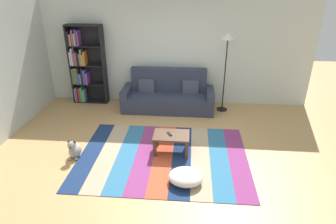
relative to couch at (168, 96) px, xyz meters
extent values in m
plane|color=tan|center=(0.15, -2.02, -0.34)|extent=(14.00, 14.00, 0.00)
cube|color=silver|center=(0.15, 0.53, 1.01)|extent=(6.80, 0.10, 2.70)
cube|color=silver|center=(-3.25, -1.27, 1.01)|extent=(0.10, 5.50, 2.70)
cube|color=navy|center=(-1.31, -2.19, -0.33)|extent=(0.35, 2.33, 0.01)
cube|color=tan|center=(-0.96, -2.19, -0.33)|extent=(0.35, 2.33, 0.01)
cube|color=teal|center=(-0.61, -2.19, -0.33)|extent=(0.35, 2.33, 0.01)
cube|color=#843370|center=(-0.26, -2.19, -0.33)|extent=(0.35, 2.33, 0.01)
cube|color=#C64C2D|center=(0.09, -2.19, -0.33)|extent=(0.35, 2.33, 0.01)
cube|color=navy|center=(0.44, -2.19, -0.33)|extent=(0.35, 2.33, 0.01)
cube|color=tan|center=(0.79, -2.19, -0.33)|extent=(0.35, 2.33, 0.01)
cube|color=teal|center=(1.13, -2.19, -0.33)|extent=(0.35, 2.33, 0.01)
cube|color=#843370|center=(1.48, -2.19, -0.33)|extent=(0.35, 2.33, 0.01)
cube|color=#2D3347|center=(0.00, -0.07, -0.14)|extent=(1.90, 0.80, 0.40)
cube|color=#2D3347|center=(0.00, 0.23, 0.36)|extent=(1.90, 0.20, 0.60)
cube|color=#2D3347|center=(-1.04, -0.07, -0.06)|extent=(0.18, 0.80, 0.56)
cube|color=#2D3347|center=(1.04, -0.07, -0.06)|extent=(0.18, 0.80, 0.56)
cube|color=#42475B|center=(-0.55, 0.11, 0.22)|extent=(0.42, 0.19, 0.36)
cube|color=#42475B|center=(0.55, 0.11, 0.22)|extent=(0.42, 0.19, 0.36)
cube|color=black|center=(-2.52, 0.28, 0.67)|extent=(0.04, 0.28, 2.02)
cube|color=black|center=(-1.66, 0.28, 0.67)|extent=(0.04, 0.28, 2.02)
cube|color=black|center=(-2.09, 0.41, 0.67)|extent=(0.90, 0.01, 2.02)
cube|color=black|center=(-2.09, 0.28, -0.32)|extent=(0.86, 0.28, 0.02)
cube|color=black|center=(-2.09, 0.28, 0.18)|extent=(0.86, 0.28, 0.02)
cube|color=black|center=(-2.09, 0.28, 0.67)|extent=(0.86, 0.28, 0.02)
cube|color=black|center=(-2.09, 0.28, 1.17)|extent=(0.86, 0.28, 0.02)
cube|color=black|center=(-2.09, 0.28, 1.67)|extent=(0.86, 0.28, 0.02)
cube|color=#668C99|center=(-2.49, 0.23, -0.13)|extent=(0.03, 0.17, 0.36)
cube|color=purple|center=(-2.45, 0.25, -0.11)|extent=(0.03, 0.20, 0.39)
cube|color=black|center=(-2.42, 0.23, -0.13)|extent=(0.03, 0.17, 0.35)
cube|color=red|center=(-2.38, 0.24, -0.13)|extent=(0.03, 0.19, 0.37)
cube|color=green|center=(-2.32, 0.26, -0.11)|extent=(0.05, 0.22, 0.40)
cube|color=#668C99|center=(-2.26, 0.25, -0.14)|extent=(0.05, 0.20, 0.33)
cube|color=#8C6647|center=(-2.48, 0.23, 0.39)|extent=(0.03, 0.17, 0.40)
cube|color=green|center=(-2.43, 0.27, 0.40)|extent=(0.04, 0.25, 0.42)
cube|color=#8C6647|center=(-2.38, 0.24, 0.39)|extent=(0.03, 0.19, 0.41)
cube|color=#334CB2|center=(-2.33, 0.24, 0.33)|extent=(0.04, 0.18, 0.29)
cube|color=#668C99|center=(-2.29, 0.27, 0.32)|extent=(0.03, 0.26, 0.27)
cube|color=black|center=(-2.24, 0.23, 0.39)|extent=(0.05, 0.17, 0.41)
cube|color=#334CB2|center=(-2.19, 0.28, 0.38)|extent=(0.05, 0.26, 0.38)
cube|color=purple|center=(-2.13, 0.27, 0.33)|extent=(0.05, 0.25, 0.29)
cube|color=silver|center=(-2.48, 0.27, 0.86)|extent=(0.03, 0.24, 0.34)
cube|color=silver|center=(-2.44, 0.24, 0.90)|extent=(0.03, 0.18, 0.43)
cube|color=purple|center=(-2.39, 0.26, 0.84)|extent=(0.05, 0.23, 0.32)
cube|color=#8C6647|center=(-2.34, 0.25, 0.85)|extent=(0.03, 0.21, 0.34)
cube|color=black|center=(-2.29, 0.24, 0.85)|extent=(0.05, 0.18, 0.33)
cube|color=#8C6647|center=(-2.24, 0.23, 0.84)|extent=(0.03, 0.16, 0.30)
cube|color=#668C99|center=(-2.20, 0.24, 0.89)|extent=(0.03, 0.18, 0.41)
cube|color=orange|center=(-2.17, 0.26, 0.83)|extent=(0.03, 0.22, 0.28)
cube|color=orange|center=(-2.13, 0.26, 0.86)|extent=(0.03, 0.23, 0.36)
cube|color=black|center=(-2.47, 0.24, 1.35)|extent=(0.05, 0.19, 0.35)
cube|color=#8C6647|center=(-2.42, 0.23, 1.32)|extent=(0.05, 0.18, 0.28)
cube|color=purple|center=(-2.36, 0.24, 1.38)|extent=(0.03, 0.18, 0.39)
cube|color=gold|center=(-2.31, 0.24, 1.33)|extent=(0.04, 0.19, 0.30)
cube|color=#334CB2|center=(-2.27, 0.24, 1.38)|extent=(0.03, 0.18, 0.39)
cube|color=purple|center=(-2.23, 0.27, 1.36)|extent=(0.03, 0.25, 0.37)
cube|color=#513826|center=(0.23, -2.00, 0.02)|extent=(0.68, 0.47, 0.04)
cube|color=#513826|center=(-0.07, -2.19, -0.16)|extent=(0.06, 0.06, 0.33)
cube|color=#513826|center=(0.53, -2.19, -0.16)|extent=(0.06, 0.06, 0.33)
cube|color=#513826|center=(-0.07, -1.80, -0.16)|extent=(0.06, 0.06, 0.33)
cube|color=#513826|center=(0.53, -1.80, -0.16)|extent=(0.06, 0.06, 0.33)
ellipsoid|color=white|center=(0.53, -2.91, -0.22)|extent=(0.57, 0.50, 0.21)
ellipsoid|color=#9E998E|center=(-1.56, -2.31, -0.21)|extent=(0.22, 0.30, 0.26)
sphere|color=#9E998E|center=(-1.56, -2.42, -0.03)|extent=(0.15, 0.15, 0.15)
ellipsoid|color=#474440|center=(-1.56, -2.48, -0.04)|extent=(0.06, 0.07, 0.05)
ellipsoid|color=#474440|center=(-1.61, -2.40, 0.02)|extent=(0.05, 0.04, 0.08)
ellipsoid|color=#474440|center=(-1.50, -2.40, 0.02)|extent=(0.05, 0.04, 0.08)
sphere|color=#9E998E|center=(-1.62, -2.45, -0.31)|extent=(0.06, 0.06, 0.06)
sphere|color=#9E998E|center=(-1.50, -2.45, -0.31)|extent=(0.06, 0.06, 0.06)
cylinder|color=black|center=(1.37, 0.04, -0.32)|extent=(0.26, 0.26, 0.02)
cylinder|color=black|center=(1.37, 0.04, 0.56)|extent=(0.03, 0.03, 1.75)
cone|color=white|center=(1.37, 0.04, 1.51)|extent=(0.32, 0.32, 0.14)
cube|color=black|center=(0.19, -1.99, 0.05)|extent=(0.11, 0.15, 0.02)
camera|label=1|loc=(0.56, -6.76, 2.77)|focal=31.09mm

